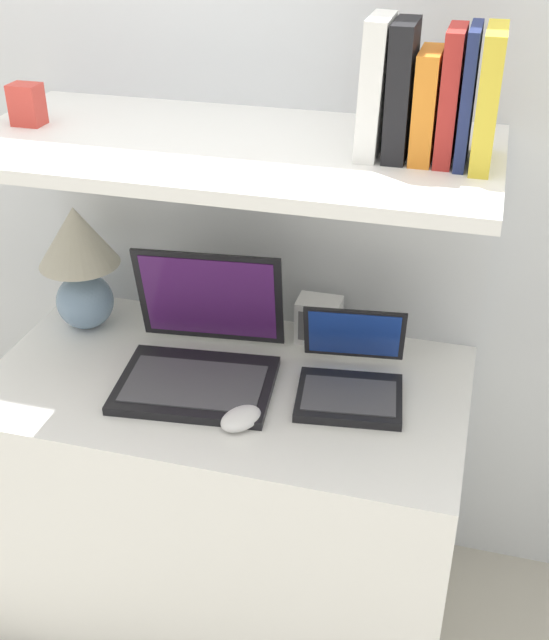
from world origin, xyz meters
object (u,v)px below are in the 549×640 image
book_white (375,88)px  shelf_gadget (27,105)px  router_box (319,320)px  table_lamp (79,258)px  laptop_small (351,377)px  book_red (451,96)px  book_black (401,91)px  book_navy (468,96)px  book_orange (427,106)px  computer_mouse (241,418)px  book_yellow (489,98)px  laptop_large (200,355)px

book_white → shelf_gadget: (-0.74, -0.00, -0.08)m
book_white → router_box: bearing=127.6°
table_lamp → laptop_small: bearing=-9.0°
laptop_small → book_white: (0.01, 0.03, 0.63)m
shelf_gadget → book_red: bearing=0.0°
laptop_small → book_white: size_ratio=1.11×
book_black → table_lamp: bearing=174.3°
table_lamp → book_navy: size_ratio=1.32×
book_red → shelf_gadget: size_ratio=2.79×
book_red → book_white: 0.14m
laptop_small → book_orange: 0.62m
table_lamp → computer_mouse: 0.61m
book_yellow → book_red: 0.07m
book_red → book_orange: (-0.04, 0.00, -0.02)m
laptop_small → shelf_gadget: size_ratio=3.29×
table_lamp → book_black: 0.90m
computer_mouse → shelf_gadget: 0.81m
table_lamp → book_navy: book_navy is taller
book_red → book_white: (-0.14, 0.00, 0.01)m
laptop_large → book_yellow: size_ratio=1.56×
book_orange → book_white: book_white is taller
book_orange → laptop_small: bearing=-162.0°
book_orange → book_black: (-0.05, 0.00, 0.02)m
router_box → book_white: book_white is taller
laptop_large → book_red: bearing=7.2°
laptop_small → laptop_large: bearing=-175.4°
router_box → computer_mouse: bearing=-102.0°
laptop_small → book_navy: 0.65m
computer_mouse → book_black: (0.26, 0.22, 0.65)m
computer_mouse → book_navy: (0.38, 0.22, 0.65)m
laptop_large → book_yellow: (0.56, 0.06, 0.61)m
book_white → book_orange: bearing=-0.0°
book_orange → computer_mouse: bearing=-144.5°
book_yellow → book_black: 0.16m
router_box → book_orange: size_ratio=0.55×
table_lamp → book_yellow: (0.92, -0.08, 0.47)m
laptop_small → book_black: 0.63m
table_lamp → book_orange: size_ratio=1.61×
laptop_large → computer_mouse: laptop_large is taller
computer_mouse → shelf_gadget: size_ratio=1.38×
book_orange → book_white: size_ratio=0.79×
computer_mouse → book_black: 0.73m
laptop_large → book_yellow: 0.83m
table_lamp → shelf_gadget: size_ratio=3.73×
router_box → book_yellow: (0.34, -0.16, 0.61)m
computer_mouse → book_orange: (0.31, 0.22, 0.63)m
laptop_large → computer_mouse: 0.22m
book_white → book_black: bearing=-0.0°
book_black → laptop_large: bearing=-171.2°
book_black → shelf_gadget: (-0.79, 0.00, -0.08)m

